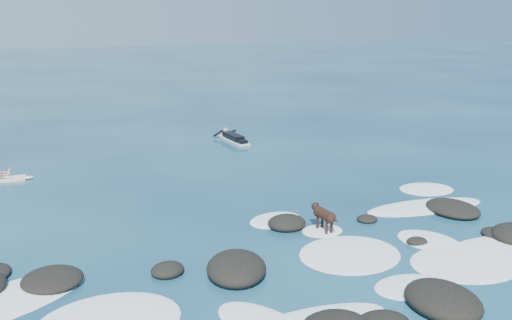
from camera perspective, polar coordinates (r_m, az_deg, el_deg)
name	(u,v)px	position (r m, az deg, el deg)	size (l,w,h in m)	color
ground	(269,238)	(14.35, 1.28, -7.83)	(160.00, 160.00, 0.00)	#0A2642
reef_rocks	(303,276)	(12.21, 4.75, -11.51)	(14.66, 6.56, 0.56)	black
breaking_foam	(322,267)	(12.92, 6.62, -10.55)	(15.66, 7.27, 0.12)	white
paddling_surfer_rig	(233,138)	(24.79, -2.31, 2.25)	(1.15, 2.56, 0.45)	silver
dog	(323,214)	(14.67, 6.76, -5.43)	(0.33, 1.13, 0.72)	black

